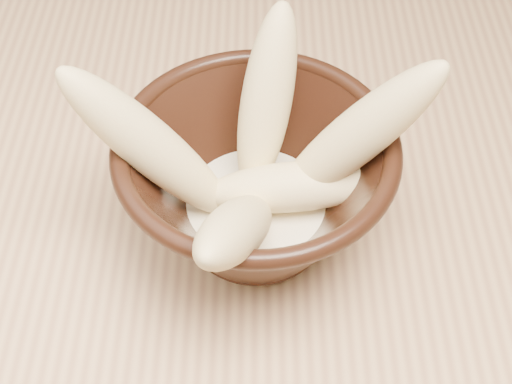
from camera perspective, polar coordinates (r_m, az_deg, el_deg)
table at (r=0.75m, az=8.36°, el=0.51°), size 1.20×0.80×0.75m
bowl at (r=0.56m, az=-0.00°, el=0.66°), size 0.21×0.21×0.12m
milk_puddle at (r=0.58m, az=0.00°, el=-1.19°), size 0.12×0.12×0.02m
banana_upright at (r=0.55m, az=0.83°, el=7.24°), size 0.07×0.11×0.16m
banana_left at (r=0.52m, az=-8.42°, el=3.61°), size 0.14×0.05×0.17m
banana_right at (r=0.52m, az=7.92°, el=4.29°), size 0.14×0.05×0.17m
banana_across at (r=0.55m, az=2.93°, el=0.40°), size 0.14×0.05×0.05m
banana_front at (r=0.49m, az=-1.57°, el=-2.99°), size 0.08×0.16×0.14m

